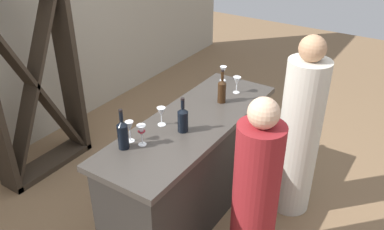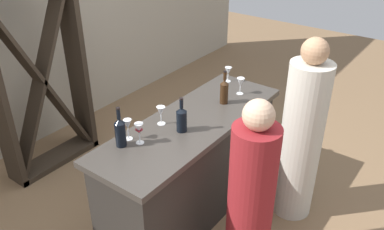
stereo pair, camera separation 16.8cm
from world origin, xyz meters
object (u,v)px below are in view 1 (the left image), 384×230
(wine_bottle_leftmost_near_black, at_px, (123,134))
(wine_glass_far_left, at_px, (223,71))
(wine_rack, at_px, (32,85))
(wine_glass_near_center, at_px, (141,131))
(person_center_guest, at_px, (299,135))
(wine_bottle_second_left_near_black, at_px, (183,119))
(wine_glass_near_right, at_px, (161,113))
(wine_glass_far_center, at_px, (130,127))
(person_left_guest, at_px, (255,196))
(wine_bottle_center_amber_brown, at_px, (222,90))
(wine_glass_near_left, at_px, (237,82))

(wine_bottle_leftmost_near_black, bearing_deg, wine_glass_far_left, -0.99)
(wine_rack, bearing_deg, wine_glass_far_left, -54.42)
(wine_glass_near_center, xyz_separation_m, person_center_guest, (1.06, -0.82, -0.31))
(wine_bottle_second_left_near_black, height_order, person_center_guest, person_center_guest)
(wine_glass_near_right, relative_size, person_center_guest, 0.09)
(wine_glass_near_right, xyz_separation_m, wine_glass_far_center, (-0.31, 0.05, 0.01))
(person_left_guest, bearing_deg, wine_rack, 12.19)
(wine_bottle_leftmost_near_black, height_order, wine_bottle_center_amber_brown, wine_bottle_leftmost_near_black)
(wine_bottle_leftmost_near_black, xyz_separation_m, person_left_guest, (0.36, -0.89, -0.40))
(wine_bottle_center_amber_brown, height_order, person_left_guest, person_left_guest)
(wine_glass_far_left, xyz_separation_m, person_center_guest, (-0.23, -0.88, -0.30))
(wine_glass_near_right, bearing_deg, wine_bottle_second_left_near_black, -85.41)
(wine_glass_near_center, relative_size, wine_glass_near_right, 1.07)
(wine_glass_near_right, height_order, person_left_guest, person_left_guest)
(wine_glass_near_center, height_order, wine_glass_far_left, wine_glass_near_center)
(wine_rack, xyz_separation_m, person_center_guest, (0.83, -2.36, -0.19))
(wine_bottle_center_amber_brown, bearing_deg, wine_glass_far_center, 164.41)
(wine_glass_near_right, bearing_deg, wine_bottle_leftmost_near_black, 175.36)
(wine_glass_far_left, bearing_deg, wine_rack, 125.58)
(wine_bottle_leftmost_near_black, xyz_separation_m, wine_glass_near_right, (0.40, -0.03, -0.01))
(wine_rack, distance_m, person_center_guest, 2.51)
(wine_bottle_leftmost_near_black, bearing_deg, wine_glass_near_center, -39.14)
(wine_rack, relative_size, wine_glass_far_center, 11.51)
(wine_glass_far_center, height_order, person_center_guest, person_center_guest)
(wine_glass_near_right, bearing_deg, wine_glass_far_left, 0.50)
(wine_glass_near_right, xyz_separation_m, person_center_guest, (0.76, -0.87, -0.31))
(wine_rack, distance_m, wine_glass_far_left, 1.82)
(wine_bottle_second_left_near_black, xyz_separation_m, wine_glass_far_left, (0.98, 0.20, -0.00))
(wine_bottle_leftmost_near_black, xyz_separation_m, wine_glass_far_center, (0.09, 0.02, 0.00))
(wine_bottle_second_left_near_black, height_order, wine_glass_near_center, wine_bottle_second_left_near_black)
(wine_glass_far_center, bearing_deg, person_center_guest, -40.70)
(wine_rack, xyz_separation_m, wine_glass_far_left, (1.06, -1.48, 0.11))
(wine_bottle_leftmost_near_black, bearing_deg, wine_glass_near_right, -4.64)
(wine_glass_near_center, xyz_separation_m, wine_glass_near_right, (0.30, 0.05, -0.00))
(wine_glass_near_right, distance_m, wine_glass_far_left, 0.99)
(wine_glass_near_center, bearing_deg, person_left_guest, -72.33)
(wine_bottle_second_left_near_black, bearing_deg, wine_bottle_leftmost_near_black, 151.88)
(wine_rack, xyz_separation_m, wine_glass_far_center, (-0.24, -1.44, 0.13))
(wine_bottle_leftmost_near_black, relative_size, person_center_guest, 0.19)
(wine_glass_near_left, distance_m, wine_glass_far_center, 1.17)
(wine_glass_far_center, height_order, person_left_guest, person_left_guest)
(person_left_guest, bearing_deg, wine_glass_far_center, 28.02)
(wine_glass_near_left, height_order, wine_glass_near_center, wine_glass_near_center)
(wine_glass_far_left, relative_size, person_center_guest, 0.09)
(wine_rack, height_order, person_center_guest, wine_rack)
(wine_glass_near_center, bearing_deg, wine_bottle_second_left_near_black, -23.90)
(wine_glass_near_left, xyz_separation_m, wine_glass_near_right, (-0.83, 0.22, -0.00))
(wine_glass_near_center, distance_m, person_center_guest, 1.37)
(wine_rack, distance_m, wine_glass_near_right, 1.49)
(wine_bottle_center_amber_brown, height_order, wine_glass_near_right, wine_bottle_center_amber_brown)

